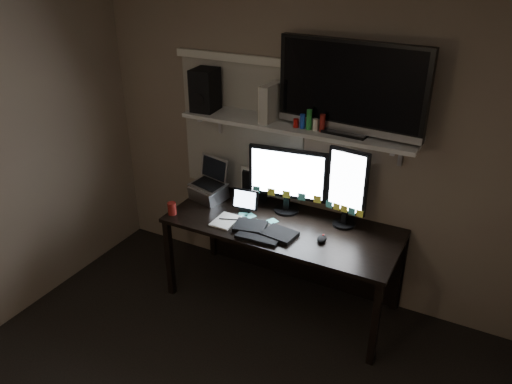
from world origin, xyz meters
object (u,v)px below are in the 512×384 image
Objects in this scene: tv at (351,88)px; game_console at (271,103)px; keyboard at (265,230)px; cup at (172,208)px; desk at (288,236)px; tablet at (246,200)px; speaker at (205,90)px; mouse at (322,239)px; monitor_portrait at (347,188)px; laptop at (208,181)px; monitor_landscape at (287,180)px.

game_console is at bearing -174.17° from tv.
cup is at bearing -175.81° from keyboard.
tv is at bearing 9.94° from desk.
tablet is 0.78× the size of game_console.
cup is at bearing -155.24° from tv.
mouse is at bearing -18.52° from speaker.
game_console reaches higher than desk.
tablet is at bearing -162.09° from monitor_portrait.
tv is 0.62m from game_console.
monitor_portrait is 0.75m from tv.
cup reaches higher than desk.
speaker is (-0.71, 0.35, 0.90)m from keyboard.
mouse is (0.42, 0.08, 0.00)m from keyboard.
keyboard is 4.71× the size of mouse.
monitor_portrait is 6.30× the size of cup.
game_console is 0.57m from speaker.
tablet is 0.64× the size of laptop.
desk is at bearing 2.26° from tablet.
cup is at bearing -104.90° from speaker.
mouse is at bearing -92.24° from tv.
speaker is at bearing 130.95° from laptop.
monitor_landscape is 0.49m from monitor_portrait.
monitor_landscape is 6.30× the size of cup.
monitor_portrait is at bearing 39.68° from tv.
monitor_portrait reaches higher than mouse.
desk is 5.46× the size of speaker.
monitor_portrait is at bearing 20.09° from laptop.
monitor_landscape is 1.86× the size of laptop.
desk is 17.95× the size of cup.
laptop is (-0.66, 0.26, 0.15)m from keyboard.
monitor_landscape reaches higher than keyboard.
monitor_portrait is 0.85m from game_console.
speaker is (-0.71, -0.03, 0.64)m from monitor_landscape.
laptop is 3.38× the size of cup.
monitor_portrait is (0.48, 0.00, 0.04)m from monitor_landscape.
desk is 0.47m from monitor_landscape.
cup is (-0.85, -0.38, 0.23)m from desk.
keyboard is at bearing -135.10° from monitor_portrait.
tv is (0.03, 0.28, 1.05)m from mouse.
monitor_landscape is 0.58m from mouse.
cup is at bearing -155.89° from desk.
tv is (0.39, 0.07, 1.24)m from desk.
speaker is at bearing -175.71° from game_console.
speaker reaches higher than keyboard.
desk is 0.81m from laptop.
game_console is (-0.20, 0.06, 1.07)m from desk.
keyboard is 4.95× the size of cup.
mouse is 0.31× the size of laptop.
tv is (0.46, 0.36, 1.05)m from keyboard.
monitor_portrait reaches higher than cup.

